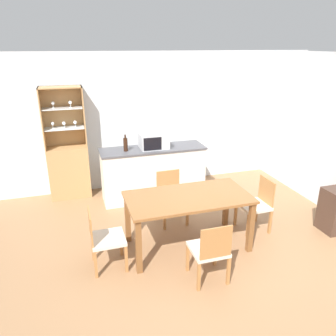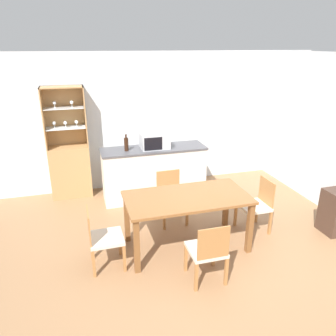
{
  "view_description": "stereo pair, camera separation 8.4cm",
  "coord_description": "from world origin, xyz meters",
  "px_view_note": "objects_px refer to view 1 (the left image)",
  "views": [
    {
      "loc": [
        -1.49,
        -3.42,
        2.66
      ],
      "look_at": [
        -0.1,
        1.09,
        0.87
      ],
      "focal_mm": 35.0,
      "sensor_mm": 36.0,
      "label": 1
    },
    {
      "loc": [
        -1.41,
        -3.45,
        2.66
      ],
      "look_at": [
        -0.1,
        1.09,
        0.87
      ],
      "focal_mm": 35.0,
      "sensor_mm": 36.0,
      "label": 2
    }
  ],
  "objects_px": {
    "dining_table": "(188,203)",
    "wine_bottle": "(126,144)",
    "dining_chair_side_left_near": "(105,238)",
    "dining_chair_head_far": "(171,197)",
    "display_cabinet": "(69,165)",
    "dining_chair_head_near": "(210,250)",
    "microwave": "(154,141)",
    "dining_chair_side_right_far": "(256,204)"
  },
  "relations": [
    {
      "from": "wine_bottle",
      "to": "microwave",
      "type": "bearing_deg",
      "value": 4.97
    },
    {
      "from": "dining_chair_side_right_far",
      "to": "wine_bottle",
      "type": "distance_m",
      "value": 2.35
    },
    {
      "from": "dining_chair_head_near",
      "to": "dining_chair_side_left_near",
      "type": "xyz_separation_m",
      "value": [
        -1.14,
        0.61,
        0.0
      ]
    },
    {
      "from": "dining_chair_head_near",
      "to": "dining_chair_side_right_far",
      "type": "distance_m",
      "value": 1.44
    },
    {
      "from": "dining_table",
      "to": "dining_chair_head_near",
      "type": "relative_size",
      "value": 2.05
    },
    {
      "from": "dining_chair_side_left_near",
      "to": "wine_bottle",
      "type": "distance_m",
      "value": 1.98
    },
    {
      "from": "dining_chair_head_near",
      "to": "dining_chair_side_left_near",
      "type": "height_order",
      "value": "same"
    },
    {
      "from": "dining_chair_head_far",
      "to": "wine_bottle",
      "type": "relative_size",
      "value": 2.78
    },
    {
      "from": "dining_chair_head_near",
      "to": "wine_bottle",
      "type": "height_order",
      "value": "wine_bottle"
    },
    {
      "from": "display_cabinet",
      "to": "dining_chair_side_left_near",
      "type": "bearing_deg",
      "value": -81.15
    },
    {
      "from": "dining_chair_side_left_near",
      "to": "dining_chair_side_right_far",
      "type": "xyz_separation_m",
      "value": [
        2.29,
        0.25,
        0.0
      ]
    },
    {
      "from": "dining_chair_side_right_far",
      "to": "dining_chair_head_near",
      "type": "bearing_deg",
      "value": 126.38
    },
    {
      "from": "display_cabinet",
      "to": "dining_chair_head_near",
      "type": "bearing_deg",
      "value": -62.75
    },
    {
      "from": "dining_chair_head_near",
      "to": "wine_bottle",
      "type": "relative_size",
      "value": 2.78
    },
    {
      "from": "display_cabinet",
      "to": "dining_chair_side_left_near",
      "type": "relative_size",
      "value": 2.49
    },
    {
      "from": "dining_chair_head_far",
      "to": "microwave",
      "type": "height_order",
      "value": "microwave"
    },
    {
      "from": "dining_table",
      "to": "microwave",
      "type": "xyz_separation_m",
      "value": [
        -0.03,
        1.69,
        0.41
      ]
    },
    {
      "from": "display_cabinet",
      "to": "dining_table",
      "type": "relative_size",
      "value": 1.21
    },
    {
      "from": "dining_table",
      "to": "wine_bottle",
      "type": "relative_size",
      "value": 5.72
    },
    {
      "from": "dining_chair_head_near",
      "to": "dining_chair_side_right_far",
      "type": "xyz_separation_m",
      "value": [
        1.14,
        0.87,
        0.0
      ]
    },
    {
      "from": "dining_chair_side_right_far",
      "to": "dining_table",
      "type": "bearing_deg",
      "value": 95.52
    },
    {
      "from": "dining_table",
      "to": "dining_chair_head_far",
      "type": "relative_size",
      "value": 2.05
    },
    {
      "from": "dining_chair_head_far",
      "to": "dining_chair_side_right_far",
      "type": "bearing_deg",
      "value": 149.92
    },
    {
      "from": "dining_chair_side_right_far",
      "to": "wine_bottle",
      "type": "relative_size",
      "value": 2.78
    },
    {
      "from": "dining_table",
      "to": "dining_chair_side_right_far",
      "type": "distance_m",
      "value": 1.18
    },
    {
      "from": "display_cabinet",
      "to": "dining_chair_side_left_near",
      "type": "height_order",
      "value": "display_cabinet"
    },
    {
      "from": "display_cabinet",
      "to": "dining_chair_head_far",
      "type": "xyz_separation_m",
      "value": [
        1.5,
        -1.43,
        -0.2
      ]
    },
    {
      "from": "display_cabinet",
      "to": "dining_table",
      "type": "bearing_deg",
      "value": -55.35
    },
    {
      "from": "dining_table",
      "to": "dining_chair_side_right_far",
      "type": "height_order",
      "value": "dining_chair_side_right_far"
    },
    {
      "from": "dining_table",
      "to": "wine_bottle",
      "type": "distance_m",
      "value": 1.77
    },
    {
      "from": "display_cabinet",
      "to": "dining_chair_head_far",
      "type": "distance_m",
      "value": 2.08
    },
    {
      "from": "dining_chair_side_left_near",
      "to": "dining_chair_side_right_far",
      "type": "bearing_deg",
      "value": 96.05
    },
    {
      "from": "wine_bottle",
      "to": "dining_chair_side_left_near",
      "type": "bearing_deg",
      "value": -109.01
    },
    {
      "from": "dining_chair_head_near",
      "to": "microwave",
      "type": "relative_size",
      "value": 1.65
    },
    {
      "from": "display_cabinet",
      "to": "dining_table",
      "type": "height_order",
      "value": "display_cabinet"
    },
    {
      "from": "microwave",
      "to": "wine_bottle",
      "type": "height_order",
      "value": "wine_bottle"
    },
    {
      "from": "dining_table",
      "to": "dining_chair_head_far",
      "type": "distance_m",
      "value": 0.78
    },
    {
      "from": "dining_chair_head_far",
      "to": "microwave",
      "type": "xyz_separation_m",
      "value": [
        -0.03,
        0.95,
        0.67
      ]
    },
    {
      "from": "display_cabinet",
      "to": "wine_bottle",
      "type": "bearing_deg",
      "value": -28.66
    },
    {
      "from": "dining_chair_head_near",
      "to": "microwave",
      "type": "bearing_deg",
      "value": 91.01
    },
    {
      "from": "dining_chair_side_left_near",
      "to": "dining_chair_head_far",
      "type": "bearing_deg",
      "value": 126.94
    },
    {
      "from": "dining_chair_head_far",
      "to": "dining_chair_head_near",
      "type": "bearing_deg",
      "value": 88.16
    }
  ]
}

